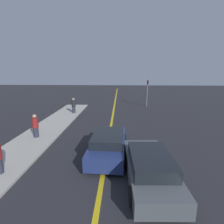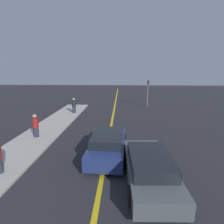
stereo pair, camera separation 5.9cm
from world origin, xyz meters
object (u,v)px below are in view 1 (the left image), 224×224
(car_ahead_center, at_px, (108,144))
(pedestrian_by_sign, at_px, (74,106))
(traffic_light, at_px, (147,90))
(car_near_right_lane, at_px, (149,167))
(pedestrian_far_standing, at_px, (35,126))

(car_ahead_center, relative_size, pedestrian_by_sign, 2.77)
(pedestrian_by_sign, xyz_separation_m, traffic_light, (8.39, 4.37, 1.23))
(car_ahead_center, distance_m, traffic_light, 14.33)
(car_near_right_lane, bearing_deg, traffic_light, 79.71)
(car_ahead_center, bearing_deg, traffic_light, 75.80)
(pedestrian_far_standing, bearing_deg, traffic_light, 51.50)
(car_near_right_lane, relative_size, traffic_light, 1.40)
(car_ahead_center, bearing_deg, pedestrian_far_standing, 158.97)
(pedestrian_far_standing, bearing_deg, pedestrian_by_sign, 84.10)
(car_near_right_lane, bearing_deg, pedestrian_by_sign, 115.96)
(car_ahead_center, height_order, pedestrian_far_standing, pedestrian_far_standing)
(traffic_light, bearing_deg, car_near_right_lane, -97.99)
(pedestrian_far_standing, distance_m, traffic_light, 14.70)
(pedestrian_by_sign, bearing_deg, traffic_light, 27.53)
(car_near_right_lane, height_order, traffic_light, traffic_light)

